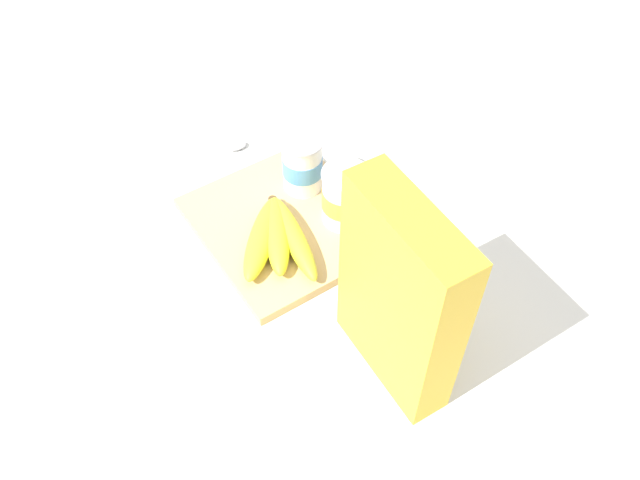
{
  "coord_description": "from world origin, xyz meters",
  "views": [
    {
      "loc": [
        0.62,
        -0.34,
        0.8
      ],
      "look_at": [
        0.1,
        0.0,
        0.07
      ],
      "focal_mm": 36.98,
      "sensor_mm": 36.0,
      "label": 1
    }
  ],
  "objects_px": {
    "cutting_board": "(285,224)",
    "banana_bunch": "(277,237)",
    "yogurt_cup_front": "(302,164)",
    "yogurt_cup_back": "(345,197)",
    "spoon": "(223,150)",
    "cereal_box": "(400,298)"
  },
  "relations": [
    {
      "from": "cutting_board",
      "to": "cereal_box",
      "type": "height_order",
      "value": "cereal_box"
    },
    {
      "from": "cutting_board",
      "to": "banana_bunch",
      "type": "xyz_separation_m",
      "value": [
        0.04,
        -0.04,
        0.03
      ]
    },
    {
      "from": "cereal_box",
      "to": "yogurt_cup_front",
      "type": "distance_m",
      "value": 0.36
    },
    {
      "from": "yogurt_cup_front",
      "to": "yogurt_cup_back",
      "type": "bearing_deg",
      "value": 8.86
    },
    {
      "from": "yogurt_cup_front",
      "to": "spoon",
      "type": "bearing_deg",
      "value": -158.39
    },
    {
      "from": "banana_bunch",
      "to": "cutting_board",
      "type": "bearing_deg",
      "value": 134.89
    },
    {
      "from": "yogurt_cup_front",
      "to": "yogurt_cup_back",
      "type": "height_order",
      "value": "same"
    },
    {
      "from": "cereal_box",
      "to": "banana_bunch",
      "type": "height_order",
      "value": "cereal_box"
    },
    {
      "from": "cereal_box",
      "to": "banana_bunch",
      "type": "distance_m",
      "value": 0.28
    },
    {
      "from": "yogurt_cup_back",
      "to": "banana_bunch",
      "type": "relative_size",
      "value": 0.51
    },
    {
      "from": "banana_bunch",
      "to": "spoon",
      "type": "xyz_separation_m",
      "value": [
        -0.25,
        0.04,
        -0.03
      ]
    },
    {
      "from": "banana_bunch",
      "to": "spoon",
      "type": "height_order",
      "value": "banana_bunch"
    },
    {
      "from": "yogurt_cup_front",
      "to": "yogurt_cup_back",
      "type": "relative_size",
      "value": 1.0
    },
    {
      "from": "yogurt_cup_front",
      "to": "spoon",
      "type": "relative_size",
      "value": 0.73
    },
    {
      "from": "cutting_board",
      "to": "spoon",
      "type": "xyz_separation_m",
      "value": [
        -0.21,
        0.0,
        -0.0
      ]
    },
    {
      "from": "cereal_box",
      "to": "spoon",
      "type": "distance_m",
      "value": 0.52
    },
    {
      "from": "cutting_board",
      "to": "yogurt_cup_front",
      "type": "relative_size",
      "value": 2.89
    },
    {
      "from": "cereal_box",
      "to": "banana_bunch",
      "type": "xyz_separation_m",
      "value": [
        -0.25,
        -0.03,
        -0.12
      ]
    },
    {
      "from": "cereal_box",
      "to": "cutting_board",
      "type": "bearing_deg",
      "value": -179.17
    },
    {
      "from": "spoon",
      "to": "yogurt_cup_front",
      "type": "bearing_deg",
      "value": 21.61
    },
    {
      "from": "yogurt_cup_back",
      "to": "spoon",
      "type": "bearing_deg",
      "value": -162.95
    },
    {
      "from": "yogurt_cup_front",
      "to": "cereal_box",
      "type": "bearing_deg",
      "value": -12.66
    }
  ]
}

